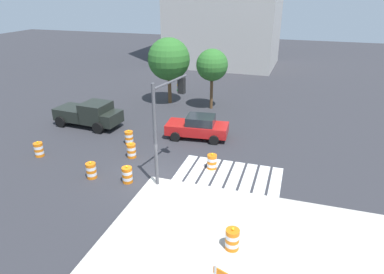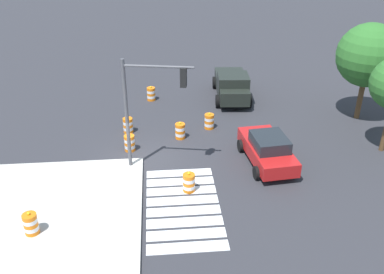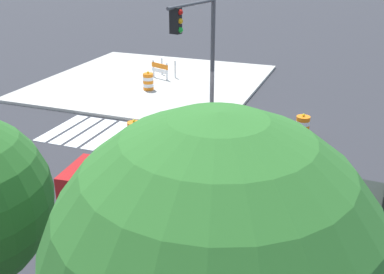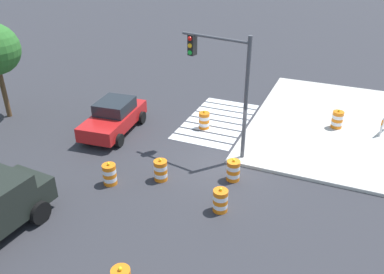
% 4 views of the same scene
% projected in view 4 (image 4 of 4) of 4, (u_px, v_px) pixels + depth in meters
% --- Properties ---
extents(ground_plane, '(120.00, 120.00, 0.00)m').
position_uv_depth(ground_plane, '(225.00, 163.00, 17.58)').
color(ground_plane, '#2D2D33').
extents(sidewalk_corner, '(12.00, 12.00, 0.15)m').
position_uv_depth(sidewalk_corner, '(371.00, 130.00, 20.37)').
color(sidewalk_corner, '#BCB7AD').
rests_on(sidewalk_corner, ground).
extents(crosswalk_stripes, '(5.85, 3.20, 0.02)m').
position_uv_depth(crosswalk_stripes, '(217.00, 121.00, 21.45)').
color(crosswalk_stripes, silver).
rests_on(crosswalk_stripes, ground).
extents(sports_car, '(4.46, 2.46, 1.63)m').
position_uv_depth(sports_car, '(114.00, 117.00, 20.01)').
color(sports_car, red).
rests_on(sports_car, ground).
extents(traffic_barrel_crosswalk_end, '(0.56, 0.56, 1.02)m').
position_uv_depth(traffic_barrel_crosswalk_end, '(233.00, 170.00, 16.22)').
color(traffic_barrel_crosswalk_end, orange).
rests_on(traffic_barrel_crosswalk_end, ground).
extents(traffic_barrel_median_near, '(0.56, 0.56, 1.02)m').
position_uv_depth(traffic_barrel_median_near, '(110.00, 174.00, 15.97)').
color(traffic_barrel_median_near, orange).
rests_on(traffic_barrel_median_near, ground).
extents(traffic_barrel_median_far, '(0.56, 0.56, 1.02)m').
position_uv_depth(traffic_barrel_median_far, '(204.00, 120.00, 20.46)').
color(traffic_barrel_median_far, orange).
rests_on(traffic_barrel_median_far, ground).
extents(traffic_barrel_far_curb, '(0.56, 0.56, 1.02)m').
position_uv_depth(traffic_barrel_far_curb, '(161.00, 170.00, 16.23)').
color(traffic_barrel_far_curb, orange).
rests_on(traffic_barrel_far_curb, ground).
extents(traffic_barrel_lane_center, '(0.56, 0.56, 1.02)m').
position_uv_depth(traffic_barrel_lane_center, '(220.00, 200.00, 14.43)').
color(traffic_barrel_lane_center, orange).
rests_on(traffic_barrel_lane_center, ground).
extents(traffic_barrel_on_sidewalk, '(0.56, 0.56, 1.02)m').
position_uv_depth(traffic_barrel_on_sidewalk, '(337.00, 119.00, 20.22)').
color(traffic_barrel_on_sidewalk, orange).
rests_on(traffic_barrel_on_sidewalk, sidewalk_corner).
extents(traffic_light_pole, '(0.79, 3.25, 5.50)m').
position_uv_depth(traffic_light_pole, '(223.00, 73.00, 16.57)').
color(traffic_light_pole, '#4C4C51').
rests_on(traffic_light_pole, sidewalk_corner).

